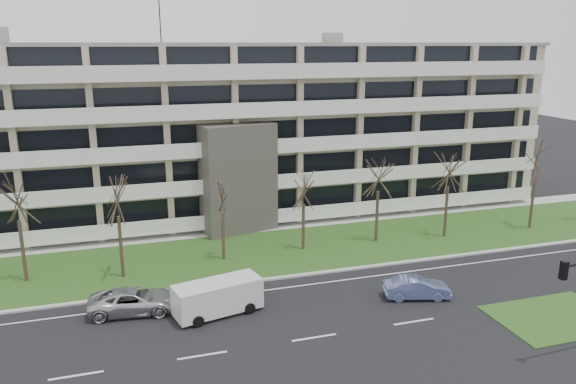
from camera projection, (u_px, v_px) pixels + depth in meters
name	position (u px, v px, depth m)	size (l,w,h in m)	color
ground	(314.00, 338.00, 30.05)	(160.00, 160.00, 0.00)	black
grass_verge	(255.00, 253.00, 42.04)	(90.00, 10.00, 0.06)	#304D19
curb	(274.00, 279.00, 37.41)	(90.00, 0.35, 0.12)	#B2B2AD
sidewalk	(240.00, 230.00, 47.11)	(90.00, 2.00, 0.08)	#B2B2AD
grass_median	(555.00, 317.00, 32.19)	(7.00, 5.00, 0.06)	#304D19
lane_edge_line	(280.00, 288.00, 36.04)	(90.00, 0.12, 0.01)	white
apartment_building	(222.00, 129.00, 51.45)	(60.50, 15.10, 18.75)	#B4A78C
silver_pickup	(134.00, 301.00, 32.72)	(2.38, 5.15, 1.43)	#B7B9BE
blue_sedan	(417.00, 288.00, 34.57)	(1.41, 4.04, 1.33)	#7282C6
white_van	(219.00, 295.00, 32.47)	(5.36, 2.95, 1.97)	silver
tree_1	(16.00, 196.00, 35.60)	(3.76, 3.76, 7.52)	#382B21
tree_2	(116.00, 192.00, 36.26)	(3.83, 3.83, 7.67)	#382B21
tree_3	(222.00, 194.00, 39.61)	(3.20, 3.20, 6.40)	#382B21
tree_4	(304.00, 187.00, 41.59)	(3.19, 3.19, 6.39)	#382B21
tree_5	(379.00, 171.00, 43.17)	(3.67, 3.67, 7.33)	#382B21
tree_6	(449.00, 167.00, 44.16)	(3.75, 3.75, 7.50)	#382B21
tree_7	(538.00, 154.00, 46.07)	(4.11, 4.11, 8.22)	#382B21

